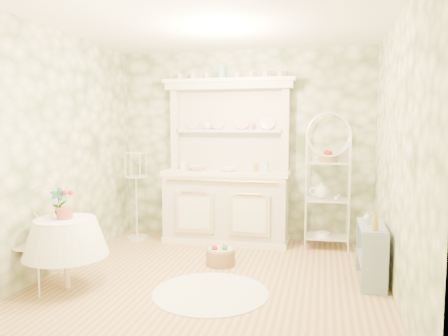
% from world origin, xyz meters
% --- Properties ---
extents(floor, '(3.60, 3.60, 0.00)m').
position_xyz_m(floor, '(0.00, 0.00, 0.00)').
color(floor, tan).
rests_on(floor, ground).
extents(ceiling, '(3.60, 3.60, 0.00)m').
position_xyz_m(ceiling, '(0.00, 0.00, 2.70)').
color(ceiling, white).
rests_on(ceiling, floor).
extents(wall_left, '(3.60, 3.60, 0.00)m').
position_xyz_m(wall_left, '(-1.80, 0.00, 1.35)').
color(wall_left, beige).
rests_on(wall_left, floor).
extents(wall_right, '(3.60, 3.60, 0.00)m').
position_xyz_m(wall_right, '(1.80, 0.00, 1.35)').
color(wall_right, beige).
rests_on(wall_right, floor).
extents(wall_back, '(3.60, 3.60, 0.00)m').
position_xyz_m(wall_back, '(0.00, 1.80, 1.35)').
color(wall_back, beige).
rests_on(wall_back, floor).
extents(wall_front, '(3.60, 3.60, 0.00)m').
position_xyz_m(wall_front, '(0.00, -1.80, 1.35)').
color(wall_front, beige).
rests_on(wall_front, floor).
extents(kitchen_dresser, '(1.87, 0.61, 2.29)m').
position_xyz_m(kitchen_dresser, '(-0.20, 1.52, 1.15)').
color(kitchen_dresser, silver).
rests_on(kitchen_dresser, floor).
extents(bakers_rack, '(0.61, 0.45, 1.88)m').
position_xyz_m(bakers_rack, '(1.18, 1.52, 0.94)').
color(bakers_rack, white).
rests_on(bakers_rack, floor).
extents(side_shelf, '(0.35, 0.76, 0.63)m').
position_xyz_m(side_shelf, '(1.63, 0.29, 0.31)').
color(side_shelf, '#8293A5').
rests_on(side_shelf, floor).
extents(round_table, '(0.70, 0.70, 0.61)m').
position_xyz_m(round_table, '(-1.38, -0.57, 0.31)').
color(round_table, white).
rests_on(round_table, floor).
extents(cafe_chair, '(0.40, 0.40, 0.77)m').
position_xyz_m(cafe_chair, '(-1.68, -0.67, 0.38)').
color(cafe_chair, white).
rests_on(cafe_chair, floor).
extents(birdcage_stand, '(0.37, 0.37, 1.51)m').
position_xyz_m(birdcage_stand, '(-1.49, 1.37, 0.75)').
color(birdcage_stand, white).
rests_on(birdcage_stand, floor).
extents(floor_basket, '(0.39, 0.39, 0.19)m').
position_xyz_m(floor_basket, '(-0.04, 0.48, 0.10)').
color(floor_basket, '#95714D').
rests_on(floor_basket, floor).
extents(lace_rug, '(1.19, 1.19, 0.01)m').
position_xyz_m(lace_rug, '(0.06, -0.38, 0.00)').
color(lace_rug, white).
rests_on(lace_rug, floor).
extents(bowl_floral, '(0.37, 0.37, 0.07)m').
position_xyz_m(bowl_floral, '(-0.61, 1.47, 1.02)').
color(bowl_floral, white).
rests_on(bowl_floral, kitchen_dresser).
extents(bowl_white, '(0.23, 0.23, 0.07)m').
position_xyz_m(bowl_white, '(-0.14, 1.43, 1.02)').
color(bowl_white, white).
rests_on(bowl_white, kitchen_dresser).
extents(cup_left, '(0.16, 0.16, 0.10)m').
position_xyz_m(cup_left, '(-0.51, 1.66, 1.61)').
color(cup_left, white).
rests_on(cup_left, kitchen_dresser).
extents(cup_right, '(0.11, 0.11, 0.09)m').
position_xyz_m(cup_right, '(0.12, 1.68, 1.61)').
color(cup_right, white).
rests_on(cup_right, kitchen_dresser).
extents(potted_geranium, '(0.20, 0.17, 0.32)m').
position_xyz_m(potted_geranium, '(-1.42, -0.60, 0.85)').
color(potted_geranium, '#3F7238').
rests_on(potted_geranium, round_table).
extents(bottle_amber, '(0.07, 0.07, 0.18)m').
position_xyz_m(bottle_amber, '(1.62, 0.03, 0.68)').
color(bottle_amber, '#AE882E').
rests_on(bottle_amber, side_shelf).
extents(bottle_blue, '(0.05, 0.05, 0.10)m').
position_xyz_m(bottle_blue, '(1.60, 0.30, 0.65)').
color(bottle_blue, '#7EA9BF').
rests_on(bottle_blue, side_shelf).
extents(bottle_glass, '(0.08, 0.08, 0.10)m').
position_xyz_m(bottle_glass, '(1.59, 0.46, 0.65)').
color(bottle_glass, silver).
rests_on(bottle_glass, side_shelf).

